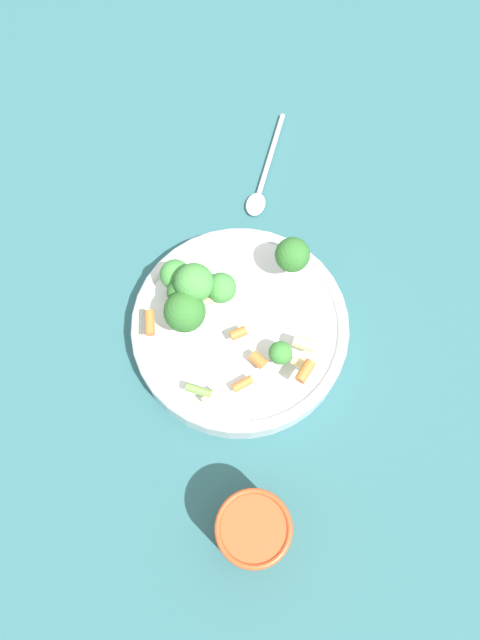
% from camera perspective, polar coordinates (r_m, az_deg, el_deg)
% --- Properties ---
extents(ground_plane, '(3.00, 3.00, 0.00)m').
position_cam_1_polar(ground_plane, '(0.78, 0.00, -1.32)').
color(ground_plane, '#2D6066').
extents(bowl, '(0.26, 0.26, 0.04)m').
position_cam_1_polar(bowl, '(0.76, 0.00, -0.76)').
color(bowl, silver).
rests_on(bowl, ground_plane).
extents(pasta_salad, '(0.22, 0.21, 0.08)m').
position_cam_1_polar(pasta_salad, '(0.71, -2.31, 2.40)').
color(pasta_salad, '#8CB766').
rests_on(pasta_salad, bowl).
extents(cup, '(0.08, 0.08, 0.09)m').
position_cam_1_polar(cup, '(0.69, 1.19, -18.66)').
color(cup, '#CC4C23').
rests_on(cup, ground_plane).
extents(spoon, '(0.17, 0.05, 0.01)m').
position_cam_1_polar(spoon, '(0.87, 2.04, 12.43)').
color(spoon, silver).
rests_on(spoon, ground_plane).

